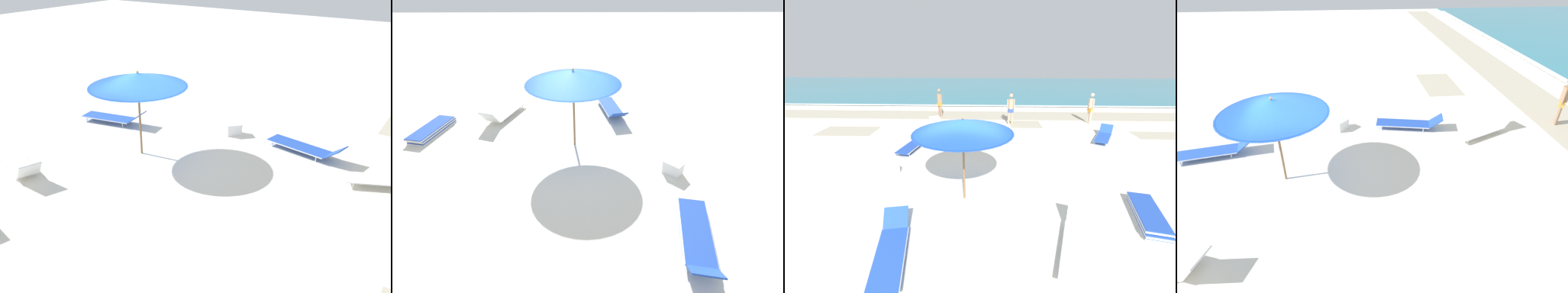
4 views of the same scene
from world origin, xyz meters
TOP-DOWN VIEW (x-y plane):
  - ground_plane at (0.00, 0.01)m, footprint 60.00×60.00m
  - beach_umbrella at (0.05, -0.62)m, footprint 2.76×2.76m
  - lounger_stack at (4.91, -1.48)m, footprint 1.03×2.00m
  - sun_lounger_under_umbrella at (-1.31, -2.97)m, footprint 1.03×2.35m
  - sun_lounger_beside_umbrella at (2.73, -2.64)m, footprint 1.29×2.29m
  - sun_lounger_near_water_left at (-2.56, 3.40)m, footprint 1.03×2.41m
  - cooler_box at (-2.68, 0.94)m, footprint 0.60×0.60m

SIDE VIEW (x-z plane):
  - ground_plane at x=0.00m, z-range -0.16..0.00m
  - lounger_stack at x=4.91m, z-range 0.00..0.24m
  - cooler_box at x=-2.68m, z-range 0.00..0.37m
  - sun_lounger_under_umbrella at x=-1.31m, z-range -0.05..0.46m
  - sun_lounger_near_water_left at x=-2.56m, z-range -0.05..0.47m
  - sun_lounger_beside_umbrella at x=2.73m, z-range -0.09..0.52m
  - beach_umbrella at x=0.05m, z-range 0.98..3.46m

